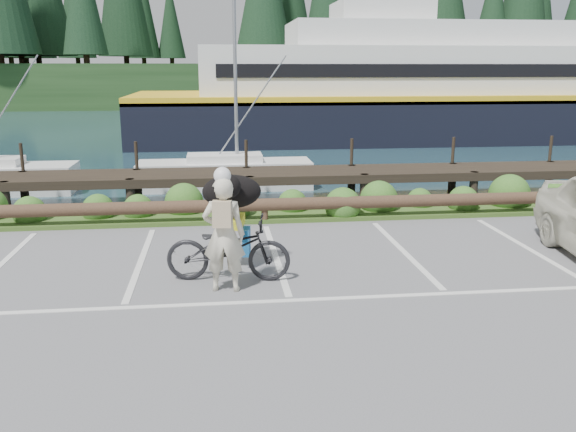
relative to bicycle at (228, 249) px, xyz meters
name	(u,v)px	position (x,y,z in m)	size (l,w,h in m)	color
ground	(287,292)	(0.95, -0.70, -0.56)	(72.00, 72.00, 0.00)	#5C5B5E
harbor_backdrop	(225,93)	(1.33, 77.82, -0.56)	(170.00, 160.00, 30.00)	#1A343F
vegetation_strip	(262,214)	(0.95, 4.60, -0.51)	(34.00, 1.60, 0.10)	#3D5B21
log_rail	(265,223)	(0.95, 3.90, -0.56)	(32.00, 0.30, 0.60)	#443021
bicycle	(228,249)	(0.00, 0.00, 0.00)	(0.75, 2.15, 1.13)	black
cyclist	(224,235)	(-0.07, -0.50, 0.40)	(0.70, 0.46, 1.92)	beige
dog	(232,192)	(0.10, 0.68, 0.87)	(1.06, 0.52, 0.62)	black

